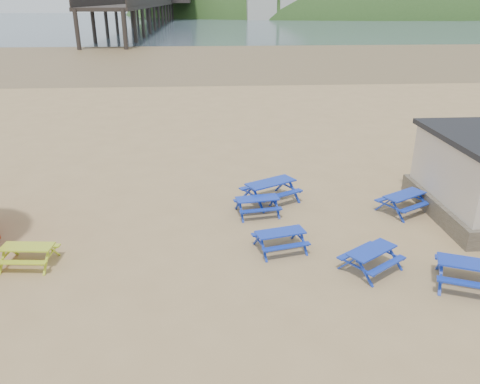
{
  "coord_description": "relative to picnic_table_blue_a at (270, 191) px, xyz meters",
  "views": [
    {
      "loc": [
        -1.47,
        -14.46,
        7.64
      ],
      "look_at": [
        -0.35,
        1.5,
        1.0
      ],
      "focal_mm": 35.0,
      "sensor_mm": 36.0,
      "label": 1
    }
  ],
  "objects": [
    {
      "name": "sea",
      "position": [
        -0.98,
        167.15,
        -0.42
      ],
      "size": [
        400.0,
        400.0,
        0.0
      ],
      "primitive_type": "plane",
      "color": "#485B68",
      "rests_on": "ground"
    },
    {
      "name": "picnic_table_yellow",
      "position": [
        -8.07,
        -4.36,
        -0.1
      ],
      "size": [
        1.66,
        1.39,
        0.65
      ],
      "rotation": [
        0.0,
        0.0,
        -0.09
      ],
      "color": "#BED619",
      "rests_on": "ground"
    },
    {
      "name": "picnic_table_blue_c",
      "position": [
        4.98,
        -1.36,
        -0.06
      ],
      "size": [
        2.21,
        2.08,
        0.73
      ],
      "rotation": [
        0.0,
        0.0,
        0.51
      ],
      "color": "#1435B2",
      "rests_on": "ground"
    },
    {
      "name": "wet_sand",
      "position": [
        -0.98,
        52.15,
        -0.42
      ],
      "size": [
        400.0,
        400.0,
        0.0
      ],
      "primitive_type": "plane",
      "color": "olive",
      "rests_on": "ground"
    },
    {
      "name": "headland_town",
      "position": [
        89.02,
        226.83,
        -10.33
      ],
      "size": [
        264.0,
        144.0,
        108.0
      ],
      "color": "#2D4C1E",
      "rests_on": "ground"
    },
    {
      "name": "ground",
      "position": [
        -0.98,
        -2.85,
        -0.43
      ],
      "size": [
        400.0,
        400.0,
        0.0
      ],
      "primitive_type": "plane",
      "color": "tan",
      "rests_on": "ground"
    },
    {
      "name": "picnic_table_blue_e",
      "position": [
        4.87,
        -6.48,
        -0.03
      ],
      "size": [
        2.31,
        2.12,
        0.79
      ],
      "rotation": [
        0.0,
        0.0,
        -0.4
      ],
      "color": "#1435B2",
      "rests_on": "ground"
    },
    {
      "name": "picnic_table_blue_a",
      "position": [
        0.0,
        0.0,
        0.0
      ],
      "size": [
        2.56,
        2.41,
        0.85
      ],
      "rotation": [
        0.0,
        0.0,
        0.5
      ],
      "color": "#1435B2",
      "rests_on": "ground"
    },
    {
      "name": "pier",
      "position": [
        -18.97,
        175.38,
        5.04
      ],
      "size": [
        24.0,
        220.0,
        39.29
      ],
      "color": "black",
      "rests_on": "ground"
    },
    {
      "name": "picnic_table_blue_f",
      "position": [
        2.36,
        -5.38,
        -0.08
      ],
      "size": [
        2.11,
        2.02,
        0.69
      ],
      "rotation": [
        0.0,
        0.0,
        0.6
      ],
      "color": "#1435B2",
      "rests_on": "ground"
    },
    {
      "name": "picnic_table_blue_d",
      "position": [
        -0.2,
        -3.98,
        -0.09
      ],
      "size": [
        1.85,
        1.62,
        0.67
      ],
      "rotation": [
        0.0,
        0.0,
        0.23
      ],
      "color": "#1435B2",
      "rests_on": "ground"
    },
    {
      "name": "picnic_table_blue_b",
      "position": [
        -0.66,
        -1.19,
        -0.09
      ],
      "size": [
        1.78,
        1.52,
        0.67
      ],
      "rotation": [
        0.0,
        0.0,
        0.15
      ],
      "color": "#1435B2",
      "rests_on": "ground"
    }
  ]
}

